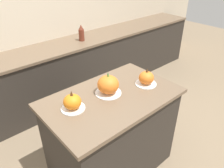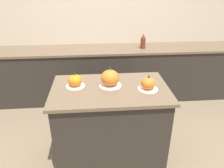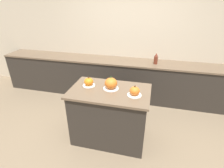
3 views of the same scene
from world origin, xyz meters
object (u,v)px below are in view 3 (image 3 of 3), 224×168
(pumpkin_cake_center, at_px, (111,84))
(pumpkin_cake_right, at_px, (135,91))
(bottle_tall, at_px, (156,59))
(pumpkin_cake_left, at_px, (89,82))

(pumpkin_cake_center, xyz_separation_m, pumpkin_cake_right, (0.38, -0.12, -0.02))
(pumpkin_cake_center, bearing_deg, bottle_tall, 64.69)
(pumpkin_cake_left, bearing_deg, pumpkin_cake_center, -2.21)
(pumpkin_cake_center, relative_size, bottle_tall, 1.01)
(pumpkin_cake_left, distance_m, pumpkin_cake_right, 0.76)
(pumpkin_cake_right, distance_m, bottle_tall, 1.50)
(pumpkin_cake_left, height_order, pumpkin_cake_right, pumpkin_cake_left)
(pumpkin_cake_center, bearing_deg, pumpkin_cake_left, 177.79)
(pumpkin_cake_right, height_order, bottle_tall, bottle_tall)
(pumpkin_cake_left, bearing_deg, pumpkin_cake_right, -10.11)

